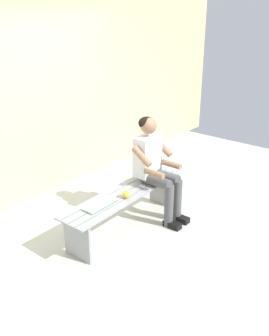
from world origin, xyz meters
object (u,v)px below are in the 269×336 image
bench_near (125,201)px  apple (126,194)px  person_seated (155,164)px  book_open (100,205)px

bench_near → apple: size_ratio=20.39×
person_seated → apple: person_seated is taller
bench_near → book_open: (0.41, -0.00, 0.12)m
bench_near → book_open: 0.43m
bench_near → person_seated: 0.58m
bench_near → person_seated: size_ratio=1.42×
person_seated → book_open: 0.90m
person_seated → apple: bearing=-0.2°
bench_near → apple: apple is taller
apple → book_open: 0.34m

